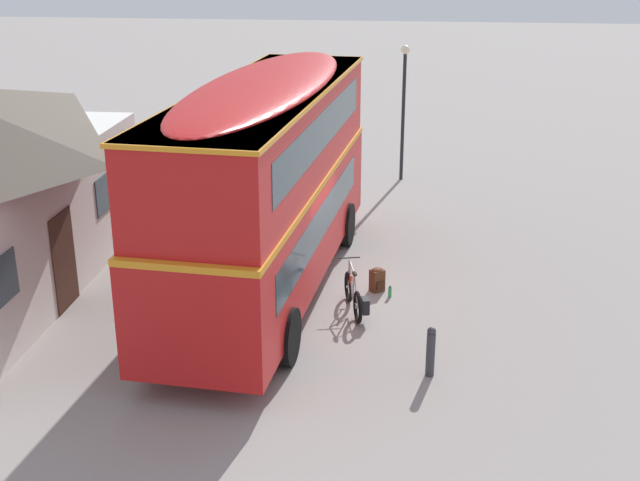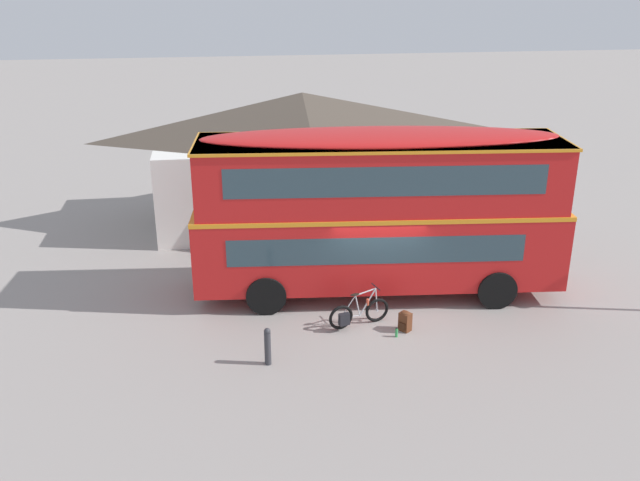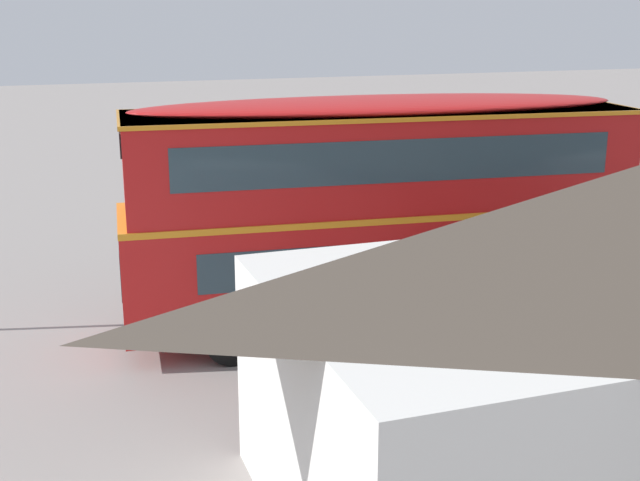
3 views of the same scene
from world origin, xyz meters
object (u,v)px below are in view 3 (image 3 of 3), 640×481
(backpack_on_ground, at_px, (330,281))
(water_bottle_green_metal, at_px, (337,282))
(touring_bicycle, at_px, (384,278))
(kerb_bollard, at_px, (449,246))
(double_decker_bus, at_px, (380,204))

(backpack_on_ground, distance_m, water_bottle_green_metal, 0.46)
(touring_bicycle, height_order, kerb_bollard, touring_bicycle)
(touring_bicycle, height_order, water_bottle_green_metal, touring_bicycle)
(water_bottle_green_metal, bearing_deg, double_decker_bus, 88.44)
(backpack_on_ground, distance_m, kerb_bollard, 3.85)
(water_bottle_green_metal, bearing_deg, backpack_on_ground, 44.95)
(backpack_on_ground, xyz_separation_m, kerb_bollard, (-3.67, -1.14, 0.21))
(double_decker_bus, relative_size, kerb_bollard, 10.82)
(touring_bicycle, relative_size, water_bottle_green_metal, 6.54)
(double_decker_bus, bearing_deg, kerb_bollard, -134.30)
(touring_bicycle, bearing_deg, water_bottle_green_metal, -38.97)
(water_bottle_green_metal, height_order, kerb_bollard, kerb_bollard)
(water_bottle_green_metal, bearing_deg, kerb_bollard, -166.06)
(double_decker_bus, relative_size, water_bottle_green_metal, 40.26)
(double_decker_bus, xyz_separation_m, water_bottle_green_metal, (-0.07, -2.69, -2.52))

